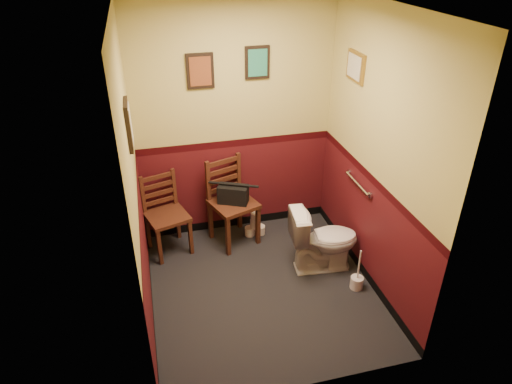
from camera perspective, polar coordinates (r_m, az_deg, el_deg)
floor at (r=4.78m, az=0.75°, el=-11.93°), size 2.20×2.40×0.00m
ceiling at (r=3.60m, az=1.05°, el=22.11°), size 2.20×2.40×0.00m
wall_back at (r=5.08m, az=-2.66°, el=8.62°), size 2.20×0.00×2.70m
wall_front at (r=3.04m, az=6.77°, el=-7.44°), size 2.20×0.00×2.70m
wall_left at (r=3.90m, az=-14.92°, el=0.73°), size 0.00×2.40×2.70m
wall_right at (r=4.40m, az=14.89°, el=4.14°), size 0.00×2.40×2.70m
grab_bar at (r=4.76m, az=12.59°, el=1.05°), size 0.05×0.56×0.06m
framed_print_back_a at (r=4.82m, az=-6.99°, el=14.78°), size 0.28×0.04×0.36m
framed_print_back_b at (r=4.92m, az=0.17°, el=15.88°), size 0.26×0.04×0.34m
framed_print_left at (r=3.79m, az=-15.62°, el=8.11°), size 0.04×0.30×0.38m
framed_print_right at (r=4.66m, az=12.33°, el=15.08°), size 0.04×0.34×0.28m
toilet at (r=4.89m, az=8.45°, el=-5.92°), size 0.76×0.47×0.71m
toilet_brush at (r=4.85m, az=12.48°, el=-10.90°), size 0.13×0.13×0.47m
chair_left at (r=5.15m, az=-11.23°, el=-2.78°), size 0.53×0.53×0.91m
chair_right at (r=5.20m, az=-3.10°, el=-1.26°), size 0.60×0.60×1.00m
handbag at (r=5.10m, az=-2.87°, el=-0.25°), size 0.37×0.29×0.24m
tp_stack at (r=5.45m, az=-0.11°, el=-4.20°), size 0.25×0.15×0.32m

